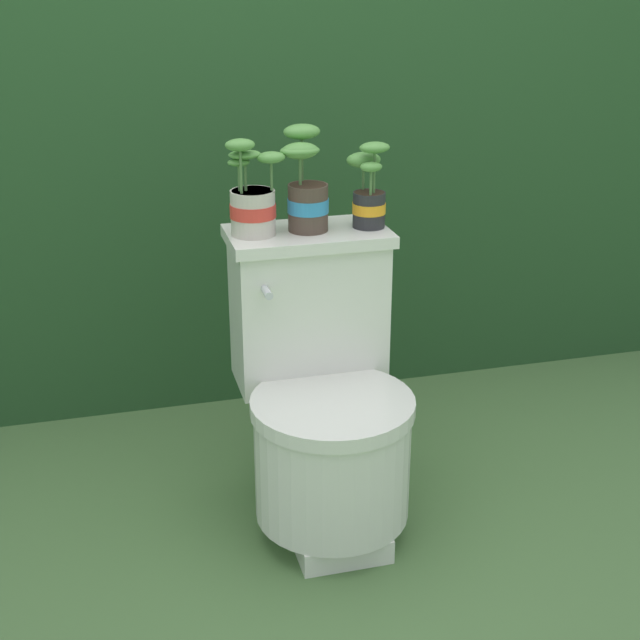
{
  "coord_description": "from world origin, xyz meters",
  "views": [
    {
      "loc": [
        -0.44,
        -1.84,
        1.39
      ],
      "look_at": [
        0.08,
        0.13,
        0.55
      ],
      "focal_mm": 50.0,
      "sensor_mm": 36.0,
      "label": 1
    }
  ],
  "objects_px": {
    "toilet": "(323,401)",
    "potted_plant_left": "(252,202)",
    "potted_plant_midleft": "(306,189)",
    "potted_plant_middle": "(369,193)"
  },
  "relations": [
    {
      "from": "toilet",
      "to": "potted_plant_left",
      "type": "bearing_deg",
      "value": 133.25
    },
    {
      "from": "potted_plant_left",
      "to": "potted_plant_midleft",
      "type": "height_order",
      "value": "potted_plant_midleft"
    },
    {
      "from": "potted_plant_left",
      "to": "potted_plant_middle",
      "type": "bearing_deg",
      "value": -1.02
    },
    {
      "from": "potted_plant_midleft",
      "to": "potted_plant_middle",
      "type": "relative_size",
      "value": 1.19
    },
    {
      "from": "potted_plant_left",
      "to": "potted_plant_midleft",
      "type": "xyz_separation_m",
      "value": [
        0.14,
        0.01,
        0.02
      ]
    },
    {
      "from": "potted_plant_middle",
      "to": "toilet",
      "type": "bearing_deg",
      "value": -137.75
    },
    {
      "from": "potted_plant_left",
      "to": "potted_plant_midleft",
      "type": "bearing_deg",
      "value": 2.33
    },
    {
      "from": "potted_plant_midleft",
      "to": "potted_plant_middle",
      "type": "distance_m",
      "value": 0.16
    },
    {
      "from": "toilet",
      "to": "potted_plant_left",
      "type": "height_order",
      "value": "potted_plant_left"
    },
    {
      "from": "toilet",
      "to": "potted_plant_left",
      "type": "relative_size",
      "value": 3.06
    }
  ]
}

